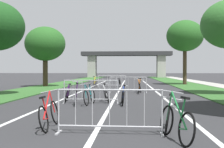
{
  "coord_description": "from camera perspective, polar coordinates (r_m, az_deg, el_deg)",
  "views": [
    {
      "loc": [
        0.83,
        -1.72,
        1.48
      ],
      "look_at": [
        -0.6,
        19.97,
        1.2
      ],
      "focal_mm": 44.71,
      "sensor_mm": 36.0,
      "label": 1
    }
  ],
  "objects": [
    {
      "name": "grass_verge_left",
      "position": [
        30.32,
        -10.14,
        -2.02
      ],
      "size": [
        3.34,
        67.66,
        0.05
      ],
      "primitive_type": "cube",
      "color": "#2D5B26",
      "rests_on": "ground"
    },
    {
      "name": "grass_verge_right",
      "position": [
        29.96,
        14.59,
        -2.07
      ],
      "size": [
        3.34,
        67.66,
        0.05
      ],
      "primitive_type": "cube",
      "color": "#2D5B26",
      "rests_on": "ground"
    },
    {
      "name": "sidewalk_path_right",
      "position": [
        30.59,
        19.6,
        -2.0
      ],
      "size": [
        2.1,
        67.66,
        0.08
      ],
      "primitive_type": "cube",
      "color": "#9E9B93",
      "rests_on": "ground"
    },
    {
      "name": "lane_stripe_center",
      "position": [
        21.35,
        1.54,
        -3.23
      ],
      "size": [
        0.14,
        39.14,
        0.01
      ],
      "primitive_type": "cube",
      "color": "silver",
      "rests_on": "ground"
    },
    {
      "name": "lane_stripe_right_lane",
      "position": [
        21.41,
        8.6,
        -3.22
      ],
      "size": [
        0.14,
        39.14,
        0.01
      ],
      "primitive_type": "cube",
      "color": "silver",
      "rests_on": "ground"
    },
    {
      "name": "lane_stripe_left_lane",
      "position": [
        21.62,
        -5.46,
        -3.18
      ],
      "size": [
        0.14,
        39.14,
        0.01
      ],
      "primitive_type": "cube",
      "color": "silver",
      "rests_on": "ground"
    },
    {
      "name": "overpass_bridge",
      "position": [
        57.69,
        2.95,
        3.05
      ],
      "size": [
        18.45,
        3.32,
        5.32
      ],
      "color": "#2D2D30",
      "rests_on": "ground"
    },
    {
      "name": "tree_left_pine_near",
      "position": [
        25.87,
        -13.5,
        5.96
      ],
      "size": [
        3.6,
        3.6,
        5.41
      ],
      "color": "#3D2D1E",
      "rests_on": "ground"
    },
    {
      "name": "tree_right_oak_mid",
      "position": [
        29.68,
        14.68,
        7.49
      ],
      "size": [
        3.75,
        3.75,
        6.61
      ],
      "color": "#3D2D1E",
      "rests_on": "ground"
    },
    {
      "name": "crowd_barrier_nearest",
      "position": [
        6.53,
        -0.52,
        -7.71
      ],
      "size": [
        2.48,
        0.49,
        1.05
      ],
      "rotation": [
        0.0,
        0.0,
        -0.02
      ],
      "color": "#ADADB2",
      "rests_on": "ground"
    },
    {
      "name": "crowd_barrier_second",
      "position": [
        12.62,
        -4.34,
        -3.62
      ],
      "size": [
        2.49,
        0.55,
        1.05
      ],
      "rotation": [
        0.0,
        0.0,
        0.04
      ],
      "color": "#ADADB2",
      "rests_on": "ground"
    },
    {
      "name": "crowd_barrier_third",
      "position": [
        18.5,
        3.31,
        -2.23
      ],
      "size": [
        2.49,
        0.54,
        1.05
      ],
      "rotation": [
        0.0,
        0.0,
        -0.04
      ],
      "color": "#ADADB2",
      "rests_on": "ground"
    },
    {
      "name": "crowd_barrier_fourth",
      "position": [
        24.56,
        0.0,
        -1.49
      ],
      "size": [
        2.48,
        0.47,
        1.05
      ],
      "rotation": [
        0.0,
        0.0,
        0.01
      ],
      "color": "#ADADB2",
      "rests_on": "ground"
    },
    {
      "name": "bicycle_orange_0",
      "position": [
        19.11,
        5.67,
        -2.58
      ],
      "size": [
        0.55,
        1.69,
        0.98
      ],
      "rotation": [
        0.0,
        0.0,
        0.02
      ],
      "color": "black",
      "rests_on": "ground"
    },
    {
      "name": "bicycle_purple_1",
      "position": [
        12.15,
        -7.36,
        -4.45
      ],
      "size": [
        0.45,
        1.65,
        1.01
      ],
      "rotation": [
        0.0,
        0.0,
        0.17
      ],
      "color": "black",
      "rests_on": "ground"
    },
    {
      "name": "bicycle_blue_2",
      "position": [
        12.1,
        2.23,
        -4.66
      ],
      "size": [
        0.43,
        1.66,
        0.88
      ],
      "rotation": [
        0.0,
        0.0,
        0.06
      ],
      "color": "black",
      "rests_on": "ground"
    },
    {
      "name": "bicycle_teal_3",
      "position": [
        12.2,
        -4.64,
        -4.48
      ],
      "size": [
        0.58,
        1.64,
        0.95
      ],
      "rotation": [
        0.0,
        0.0,
        3.0
      ],
      "color": "black",
      "rests_on": "ground"
    },
    {
      "name": "bicycle_red_4",
      "position": [
        7.36,
        -12.74,
        -7.94
      ],
      "size": [
        0.51,
        1.75,
        0.98
      ],
      "rotation": [
        0.0,
        0.0,
        0.03
      ],
      "color": "black",
      "rests_on": "ground"
    },
    {
      "name": "bicycle_silver_5",
      "position": [
        13.12,
        -1.27,
        -4.18
      ],
      "size": [
        0.68,
        1.68,
        0.89
      ],
      "rotation": [
        0.0,
        0.0,
        0.19
      ],
      "color": "black",
      "rests_on": "ground"
    },
    {
      "name": "bicycle_black_6",
      "position": [
        24.93,
        1.59,
        -1.79
      ],
      "size": [
        0.52,
        1.71,
        0.93
      ],
      "rotation": [
        0.0,
        0.0,
        0.11
      ],
      "color": "black",
      "rests_on": "ground"
    },
    {
      "name": "bicycle_white_7",
      "position": [
        7.01,
        11.37,
        -8.47
      ],
      "size": [
        0.48,
        1.6,
        0.9
      ],
      "rotation": [
        0.0,
        0.0,
        3.0
      ],
      "color": "black",
      "rests_on": "ground"
    },
    {
      "name": "bicycle_green_8",
      "position": [
        6.09,
        12.97,
        -9.62
      ],
      "size": [
        0.57,
        1.69,
        1.05
      ],
      "rotation": [
        0.0,
        0.0,
        0.25
      ],
      "color": "black",
      "rests_on": "ground"
    },
    {
      "name": "bicycle_yellow_9",
      "position": [
        25.07,
        -3.52,
        -1.75
      ],
      "size": [
        0.53,
        1.72,
        0.98
      ],
      "rotation": [
        0.0,
        0.0,
        -0.02
      ],
      "color": "black",
      "rests_on": "ground"
    },
    {
      "name": "bicycle_orange_10",
      "position": [
        17.97,
        5.6,
        -2.73
      ],
      "size": [
        0.45,
        1.79,
        1.01
      ],
      "rotation": [
        0.0,
        0.0,
        -0.01
      ],
      "color": "black",
      "rests_on": "ground"
    },
    {
      "name": "bicycle_purple_11",
      "position": [
        13.35,
        -9.1,
        -4.12
      ],
      "size": [
        0.62,
        1.7,
        0.9
      ],
      "rotation": [
        0.0,
        0.0,
        3.28
      ],
      "color": "black",
      "rests_on": "ground"
    }
  ]
}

